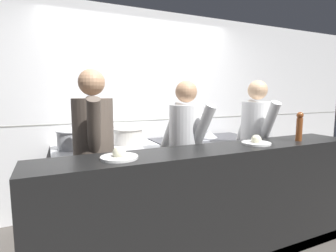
% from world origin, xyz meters
% --- Properties ---
extents(ground_plane, '(14.00, 14.00, 0.00)m').
position_xyz_m(ground_plane, '(0.00, 0.00, 0.00)').
color(ground_plane, '#4C4742').
extents(wall_back_tiled, '(8.00, 0.06, 2.60)m').
position_xyz_m(wall_back_tiled, '(0.00, 1.32, 1.30)').
color(wall_back_tiled, white).
rests_on(wall_back_tiled, ground_plane).
extents(oven_range, '(1.17, 0.71, 0.91)m').
position_xyz_m(oven_range, '(-0.60, 0.92, 0.46)').
color(oven_range, '#232326').
rests_on(oven_range, ground_plane).
extents(prep_counter, '(1.36, 0.65, 0.91)m').
position_xyz_m(prep_counter, '(0.71, 0.92, 0.45)').
color(prep_counter, '#38383D').
rests_on(prep_counter, ground_plane).
extents(pass_counter, '(3.01, 0.45, 1.05)m').
position_xyz_m(pass_counter, '(0.11, -0.21, 0.52)').
color(pass_counter, black).
rests_on(pass_counter, ground_plane).
extents(stock_pot, '(0.34, 0.34, 0.20)m').
position_xyz_m(stock_pot, '(-0.95, 0.93, 1.02)').
color(stock_pot, '#B7BABF').
rests_on(stock_pot, oven_range).
extents(sauce_pot, '(0.36, 0.36, 0.19)m').
position_xyz_m(sauce_pot, '(-0.33, 0.95, 1.01)').
color(sauce_pot, beige).
rests_on(sauce_pot, oven_range).
extents(mixing_bowl_steel, '(0.22, 0.22, 0.09)m').
position_xyz_m(mixing_bowl_steel, '(0.83, 0.98, 0.95)').
color(mixing_bowl_steel, '#B7BABF').
rests_on(mixing_bowl_steel, prep_counter).
extents(chefs_knife, '(0.35, 0.12, 0.02)m').
position_xyz_m(chefs_knife, '(0.49, 0.82, 0.91)').
color(chefs_knife, '#B7BABF').
rests_on(chefs_knife, prep_counter).
extents(plated_dish_main, '(0.27, 0.27, 0.09)m').
position_xyz_m(plated_dish_main, '(-0.73, -0.22, 1.07)').
color(plated_dish_main, white).
rests_on(plated_dish_main, pass_counter).
extents(plated_dish_appetiser, '(0.26, 0.26, 0.09)m').
position_xyz_m(plated_dish_appetiser, '(0.55, -0.22, 1.07)').
color(plated_dish_appetiser, white).
rests_on(plated_dish_appetiser, pass_counter).
extents(pepper_mill, '(0.06, 0.06, 0.29)m').
position_xyz_m(pepper_mill, '(1.05, -0.26, 1.20)').
color(pepper_mill, brown).
rests_on(pepper_mill, pass_counter).
extents(chef_head_cook, '(0.39, 0.76, 1.72)m').
position_xyz_m(chef_head_cook, '(-0.83, 0.29, 0.96)').
color(chef_head_cook, black).
rests_on(chef_head_cook, ground_plane).
extents(chef_sous, '(0.43, 0.70, 1.64)m').
position_xyz_m(chef_sous, '(0.07, 0.26, 0.91)').
color(chef_sous, black).
rests_on(chef_sous, ground_plane).
extents(chef_line, '(0.37, 0.73, 1.66)m').
position_xyz_m(chef_line, '(0.98, 0.25, 0.92)').
color(chef_line, black).
rests_on(chef_line, ground_plane).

